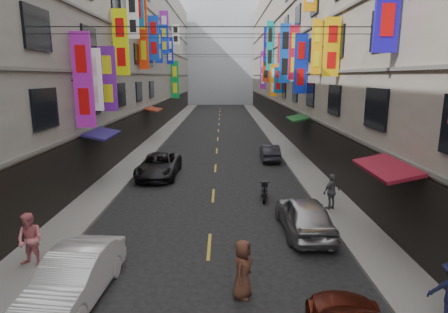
{
  "coord_description": "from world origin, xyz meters",
  "views": [
    {
      "loc": [
        0.5,
        5.23,
        6.13
      ],
      "look_at": [
        0.53,
        13.15,
        4.43
      ],
      "focal_mm": 30.0,
      "sensor_mm": 36.0,
      "label": 1
    }
  ],
  "objects_px": {
    "car_right_mid": "(304,215)",
    "pedestrian_rfar": "(332,192)",
    "scooter_far_right": "(264,191)",
    "pedestrian_crossing": "(243,269)",
    "car_left_mid": "(74,277)",
    "pedestrian_lfar": "(30,240)",
    "car_right_far": "(270,153)",
    "car_left_far": "(159,165)"
  },
  "relations": [
    {
      "from": "car_right_mid",
      "to": "pedestrian_rfar",
      "type": "height_order",
      "value": "pedestrian_rfar"
    },
    {
      "from": "scooter_far_right",
      "to": "pedestrian_crossing",
      "type": "xyz_separation_m",
      "value": [
        -1.56,
        -8.61,
        0.41
      ]
    },
    {
      "from": "car_left_mid",
      "to": "pedestrian_lfar",
      "type": "bearing_deg",
      "value": 143.67
    },
    {
      "from": "car_right_mid",
      "to": "car_right_far",
      "type": "relative_size",
      "value": 1.21
    },
    {
      "from": "pedestrian_crossing",
      "to": "car_left_mid",
      "type": "bearing_deg",
      "value": 113.1
    },
    {
      "from": "pedestrian_lfar",
      "to": "pedestrian_crossing",
      "type": "distance_m",
      "value": 6.91
    },
    {
      "from": "scooter_far_right",
      "to": "car_right_far",
      "type": "bearing_deg",
      "value": -92.42
    },
    {
      "from": "pedestrian_lfar",
      "to": "pedestrian_crossing",
      "type": "height_order",
      "value": "pedestrian_lfar"
    },
    {
      "from": "car_right_far",
      "to": "pedestrian_rfar",
      "type": "xyz_separation_m",
      "value": [
        1.5,
        -10.73,
        0.36
      ]
    },
    {
      "from": "car_right_mid",
      "to": "pedestrian_crossing",
      "type": "height_order",
      "value": "pedestrian_crossing"
    },
    {
      "from": "car_right_mid",
      "to": "pedestrian_lfar",
      "type": "xyz_separation_m",
      "value": [
        -9.41,
        -2.87,
        0.27
      ]
    },
    {
      "from": "scooter_far_right",
      "to": "pedestrian_rfar",
      "type": "distance_m",
      "value": 3.42
    },
    {
      "from": "pedestrian_lfar",
      "to": "scooter_far_right",
      "type": "bearing_deg",
      "value": 51.83
    },
    {
      "from": "pedestrian_rfar",
      "to": "pedestrian_crossing",
      "type": "height_order",
      "value": "pedestrian_rfar"
    },
    {
      "from": "car_right_far",
      "to": "pedestrian_crossing",
      "type": "xyz_separation_m",
      "value": [
        -2.94,
        -17.57,
        0.26
      ]
    },
    {
      "from": "car_left_mid",
      "to": "pedestrian_crossing",
      "type": "distance_m",
      "value": 4.66
    },
    {
      "from": "car_left_mid",
      "to": "pedestrian_crossing",
      "type": "height_order",
      "value": "pedestrian_crossing"
    },
    {
      "from": "car_right_far",
      "to": "pedestrian_crossing",
      "type": "distance_m",
      "value": 17.82
    },
    {
      "from": "pedestrian_lfar",
      "to": "pedestrian_crossing",
      "type": "relative_size",
      "value": 1.04
    },
    {
      "from": "car_right_far",
      "to": "pedestrian_crossing",
      "type": "height_order",
      "value": "pedestrian_crossing"
    },
    {
      "from": "pedestrian_lfar",
      "to": "pedestrian_rfar",
      "type": "height_order",
      "value": "pedestrian_lfar"
    },
    {
      "from": "scooter_far_right",
      "to": "car_left_far",
      "type": "xyz_separation_m",
      "value": [
        -6.08,
        4.45,
        0.26
      ]
    },
    {
      "from": "scooter_far_right",
      "to": "pedestrian_crossing",
      "type": "relative_size",
      "value": 1.06
    },
    {
      "from": "car_right_far",
      "to": "pedestrian_crossing",
      "type": "relative_size",
      "value": 2.12
    },
    {
      "from": "car_left_mid",
      "to": "pedestrian_rfar",
      "type": "relative_size",
      "value": 2.58
    },
    {
      "from": "car_left_far",
      "to": "car_right_mid",
      "type": "relative_size",
      "value": 1.16
    },
    {
      "from": "car_right_far",
      "to": "car_left_far",
      "type": "bearing_deg",
      "value": 32.32
    },
    {
      "from": "scooter_far_right",
      "to": "pedestrian_lfar",
      "type": "distance_m",
      "value": 10.87
    },
    {
      "from": "scooter_far_right",
      "to": "car_right_mid",
      "type": "height_order",
      "value": "car_right_mid"
    },
    {
      "from": "scooter_far_right",
      "to": "pedestrian_lfar",
      "type": "xyz_separation_m",
      "value": [
        -8.28,
        -7.02,
        0.57
      ]
    },
    {
      "from": "car_right_far",
      "to": "pedestrian_crossing",
      "type": "bearing_deg",
      "value": 81.64
    },
    {
      "from": "pedestrian_lfar",
      "to": "car_right_mid",
      "type": "bearing_deg",
      "value": 28.51
    },
    {
      "from": "car_right_far",
      "to": "pedestrian_rfar",
      "type": "height_order",
      "value": "pedestrian_rfar"
    },
    {
      "from": "scooter_far_right",
      "to": "pedestrian_lfar",
      "type": "bearing_deg",
      "value": 46.63
    },
    {
      "from": "car_right_far",
      "to": "pedestrian_lfar",
      "type": "height_order",
      "value": "pedestrian_lfar"
    },
    {
      "from": "pedestrian_rfar",
      "to": "pedestrian_lfar",
      "type": "bearing_deg",
      "value": -5.61
    },
    {
      "from": "pedestrian_lfar",
      "to": "pedestrian_rfar",
      "type": "bearing_deg",
      "value": 36.77
    },
    {
      "from": "car_left_far",
      "to": "pedestrian_crossing",
      "type": "bearing_deg",
      "value": -70.12
    },
    {
      "from": "car_left_far",
      "to": "pedestrian_lfar",
      "type": "distance_m",
      "value": 11.68
    },
    {
      "from": "car_left_far",
      "to": "pedestrian_lfar",
      "type": "relative_size",
      "value": 2.85
    },
    {
      "from": "car_left_far",
      "to": "car_right_mid",
      "type": "bearing_deg",
      "value": -49.27
    },
    {
      "from": "scooter_far_right",
      "to": "car_right_far",
      "type": "height_order",
      "value": "car_right_far"
    }
  ]
}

